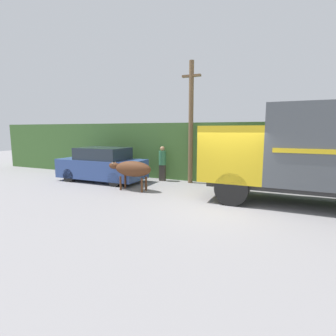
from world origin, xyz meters
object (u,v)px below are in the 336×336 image
(utility_pole, at_px, (191,121))
(cargo_truck, at_px, (320,151))
(parked_suv, at_px, (102,165))
(pedestrian_on_hill, at_px, (162,162))
(brown_cow, at_px, (132,169))

(utility_pole, bearing_deg, cargo_truck, -22.09)
(parked_suv, xyz_separation_m, pedestrian_on_hill, (2.75, 1.36, 0.14))
(cargo_truck, xyz_separation_m, parked_suv, (-9.46, 0.67, -1.08))
(brown_cow, distance_m, pedestrian_on_hill, 2.48)
(parked_suv, bearing_deg, pedestrian_on_hill, 23.59)
(utility_pole, bearing_deg, pedestrian_on_hill, -175.93)
(parked_suv, bearing_deg, cargo_truck, -6.69)
(pedestrian_on_hill, bearing_deg, cargo_truck, 158.41)
(cargo_truck, bearing_deg, parked_suv, 172.88)
(parked_suv, distance_m, pedestrian_on_hill, 3.07)
(parked_suv, relative_size, pedestrian_on_hill, 2.51)
(pedestrian_on_hill, bearing_deg, parked_suv, 21.43)
(brown_cow, xyz_separation_m, parked_suv, (-2.48, 1.11, -0.10))
(cargo_truck, height_order, brown_cow, cargo_truck)
(cargo_truck, xyz_separation_m, pedestrian_on_hill, (-6.71, 2.02, -0.94))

